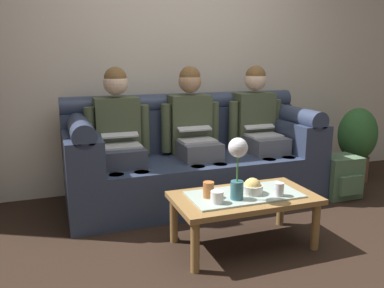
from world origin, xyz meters
name	(u,v)px	position (x,y,z in m)	size (l,w,h in m)	color
ground_plane	(253,254)	(0.00, 0.00, 0.00)	(14.00, 14.00, 0.00)	black
back_wall_patterned	(175,42)	(0.00, 1.70, 1.45)	(6.00, 0.12, 2.90)	beige
couch	(193,160)	(0.00, 1.17, 0.37)	(2.28, 0.88, 0.96)	#2D3851
person_left	(119,134)	(-0.67, 1.17, 0.66)	(0.56, 0.67, 1.22)	#383D4C
person_middle	(193,129)	(0.00, 1.17, 0.66)	(0.56, 0.67, 1.22)	#595B66
person_right	(259,125)	(0.67, 1.17, 0.66)	(0.56, 0.67, 1.22)	#595B66
coffee_table	(244,201)	(0.00, 0.15, 0.33)	(0.98, 0.54, 0.38)	olive
flower_vase	(238,161)	(-0.09, 0.07, 0.64)	(0.13, 0.13, 0.41)	#336672
snack_bowl	(252,188)	(0.06, 0.14, 0.42)	(0.14, 0.14, 0.12)	silver
cup_near_left	(217,197)	(-0.24, 0.05, 0.42)	(0.08, 0.08, 0.08)	white
cup_near_right	(279,189)	(0.20, 0.03, 0.43)	(0.06, 0.06, 0.09)	silver
cup_far_center	(209,190)	(-0.26, 0.16, 0.44)	(0.07, 0.07, 0.11)	#B26633
backpack_right	(340,177)	(1.32, 0.73, 0.19)	(0.35, 0.32, 0.39)	#4C6B4C
potted_plant	(357,141)	(1.83, 1.11, 0.43)	(0.40, 0.40, 0.78)	brown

